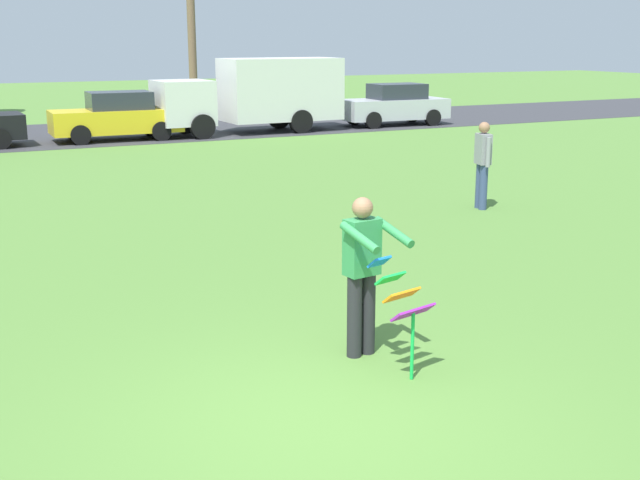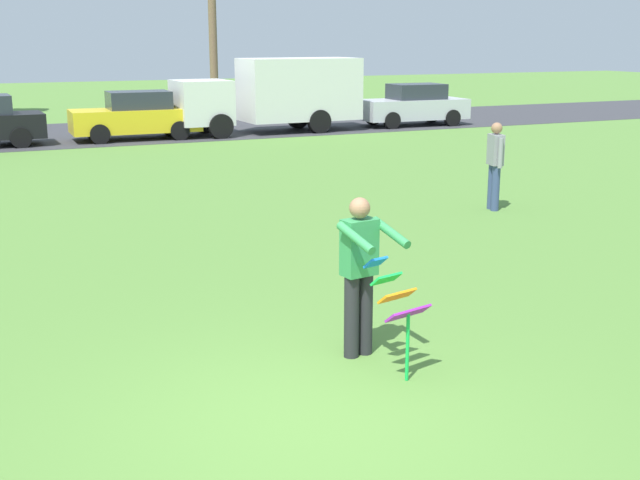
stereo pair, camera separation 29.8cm
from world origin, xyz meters
name	(u,v)px [view 1 (the left image)]	position (x,y,z in m)	size (l,w,h in m)	color
ground_plane	(320,422)	(0.00, 0.00, 0.00)	(120.00, 120.00, 0.00)	#568438
road_strip	(18,137)	(0.00, 23.69, 0.01)	(120.00, 8.00, 0.01)	#38383D
person_kite_flyer	(363,270)	(1.09, 1.21, 0.95)	(0.61, 0.71, 1.73)	#26262B
kite_held	(402,299)	(1.19, 0.59, 0.80)	(0.53, 0.70, 1.18)	blue
parked_car_yellow	(117,117)	(2.92, 21.29, 0.77)	(4.23, 1.89, 1.60)	yellow
parked_truck_white_box	(260,93)	(8.04, 21.29, 1.41)	(6.76, 2.26, 2.62)	silver
parked_car_silver	(394,105)	(13.65, 21.29, 0.77)	(4.26, 1.96, 1.60)	silver
person_walker_near	(483,162)	(6.96, 6.89, 0.93)	(0.29, 0.56, 1.73)	#384772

